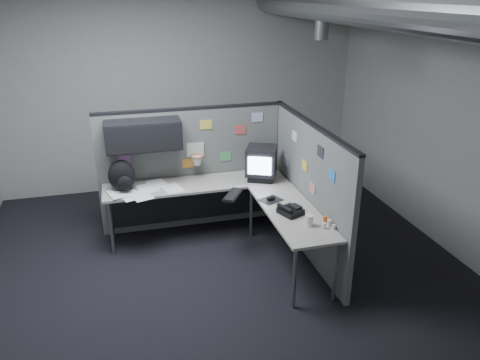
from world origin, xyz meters
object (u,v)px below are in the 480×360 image
object	(u,v)px
monitor	(261,163)
phone	(290,210)
backpack	(122,176)
keyboard	(233,195)
desk	(220,198)

from	to	relation	value
monitor	phone	size ratio (longest dim) A/B	1.66
backpack	keyboard	bearing A→B (deg)	-15.45
monitor	backpack	bearing A→B (deg)	157.74
phone	backpack	bearing A→B (deg)	134.63
desk	keyboard	size ratio (longest dim) A/B	5.60
backpack	monitor	bearing A→B (deg)	4.76
phone	desk	bearing A→B (deg)	112.30
phone	backpack	size ratio (longest dim) A/B	0.75
keyboard	backpack	bearing A→B (deg)	144.52
desk	backpack	distance (m)	1.21
monitor	backpack	size ratio (longest dim) A/B	1.26
keyboard	phone	size ratio (longest dim) A/B	1.40
backpack	desk	bearing A→B (deg)	-6.75
desk	phone	xyz separation A→B (m)	(0.59, -0.84, 0.16)
desk	monitor	bearing A→B (deg)	20.05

